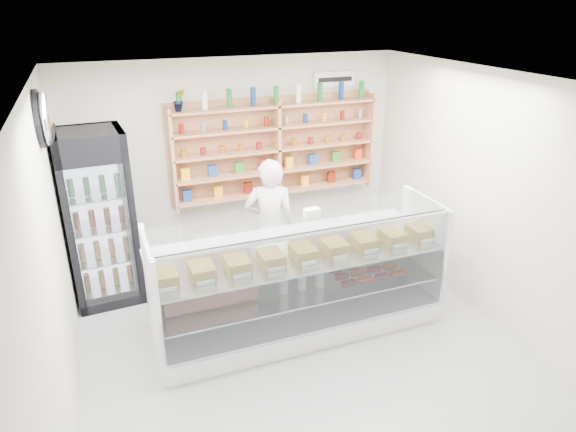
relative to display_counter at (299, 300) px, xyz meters
name	(u,v)px	position (x,y,z in m)	size (l,w,h in m)	color
room	(312,237)	(-0.10, -0.54, 1.03)	(5.00, 5.00, 5.00)	#9C9DA1
display_counter	(299,300)	(0.00, 0.00, 0.00)	(3.18, 0.95, 1.38)	white
shop_worker	(270,225)	(0.02, 1.00, 0.49)	(0.63, 0.41, 1.72)	silver
drinks_cooler	(99,218)	(-1.95, 1.50, 0.69)	(0.81, 0.79, 2.12)	black
wall_shelving	(277,149)	(0.40, 1.80, 1.22)	(2.84, 0.28, 1.33)	#B17E53
potted_plant	(179,100)	(-0.85, 1.80, 1.96)	(0.15, 0.12, 0.27)	#1E6626
security_mirror	(45,118)	(-2.27, 0.66, 2.08)	(0.15, 0.50, 0.50)	silver
wall_sign	(335,79)	(1.30, 1.93, 2.08)	(0.62, 0.03, 0.20)	white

